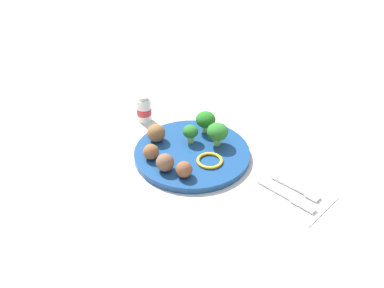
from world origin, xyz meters
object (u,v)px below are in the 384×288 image
(broccoli_floret_back_right, at_px, (206,120))
(meatball_front_right, at_px, (166,163))
(plate, at_px, (192,153))
(meatball_near_rim, at_px, (184,169))
(broccoli_floret_mid_left, at_px, (218,132))
(yogurt_bottle, at_px, (144,110))
(knife, at_px, (288,196))
(meatball_mid_left, at_px, (151,152))
(meatball_mid_right, at_px, (156,133))
(fork, at_px, (297,188))
(broccoli_floret_near_rim, at_px, (190,132))
(napkin, at_px, (290,193))
(pepper_ring_far_rim, at_px, (210,161))

(broccoli_floret_back_right, relative_size, meatball_front_right, 1.34)
(plate, relative_size, meatball_near_rim, 7.46)
(broccoli_floret_mid_left, xyz_separation_m, yogurt_bottle, (-0.24, -0.01, -0.02))
(knife, height_order, yogurt_bottle, yogurt_bottle)
(broccoli_floret_mid_left, distance_m, meatball_mid_left, 0.17)
(meatball_mid_right, relative_size, fork, 0.38)
(meatball_mid_left, height_order, knife, meatball_mid_left)
(broccoli_floret_near_rim, height_order, knife, broccoli_floret_near_rim)
(broccoli_floret_near_rim, bearing_deg, meatball_mid_right, -143.88)
(plate, height_order, napkin, plate)
(pepper_ring_far_rim, bearing_deg, broccoli_floret_near_rim, 157.88)
(plate, height_order, broccoli_floret_near_rim, broccoli_floret_near_rim)
(broccoli_floret_near_rim, relative_size, fork, 0.38)
(knife, bearing_deg, napkin, 107.27)
(broccoli_floret_mid_left, bearing_deg, yogurt_bottle, -176.38)
(fork, bearing_deg, broccoli_floret_back_right, 171.69)
(meatball_mid_left, bearing_deg, fork, 22.56)
(broccoli_floret_near_rim, relative_size, meatball_mid_right, 1.01)
(plate, height_order, meatball_near_rim, meatball_near_rim)
(napkin, bearing_deg, broccoli_floret_near_rim, -179.72)
(pepper_ring_far_rim, height_order, yogurt_bottle, yogurt_bottle)
(meatball_front_right, relative_size, knife, 0.28)
(broccoli_floret_back_right, xyz_separation_m, napkin, (0.28, -0.06, -0.05))
(meatball_front_right, bearing_deg, plate, 92.09)
(meatball_mid_left, xyz_separation_m, knife, (0.31, 0.09, -0.03))
(meatball_mid_left, relative_size, fork, 0.31)
(broccoli_floret_near_rim, xyz_separation_m, meatball_mid_left, (-0.03, -0.11, -0.01))
(broccoli_floret_back_right, xyz_separation_m, meatball_mid_left, (-0.03, -0.17, -0.02))
(plate, xyz_separation_m, meatball_mid_right, (-0.10, -0.02, 0.03))
(broccoli_floret_back_right, bearing_deg, meatball_mid_left, -98.73)
(broccoli_floret_back_right, height_order, yogurt_bottle, yogurt_bottle)
(plate, relative_size, meatball_mid_right, 6.18)
(knife, bearing_deg, meatball_mid_left, -163.10)
(broccoli_floret_back_right, height_order, napkin, broccoli_floret_back_right)
(meatball_near_rim, bearing_deg, broccoli_floret_back_right, 113.50)
(meatball_front_right, relative_size, napkin, 0.24)
(plate, distance_m, broccoli_floret_back_right, 0.10)
(fork, bearing_deg, napkin, -117.46)
(fork, bearing_deg, meatball_mid_right, -169.04)
(napkin, distance_m, yogurt_bottle, 0.46)
(meatball_near_rim, relative_size, meatball_mid_right, 0.83)
(meatball_front_right, distance_m, fork, 0.29)
(pepper_ring_far_rim, distance_m, yogurt_bottle, 0.27)
(broccoli_floret_mid_left, distance_m, knife, 0.24)
(broccoli_floret_back_right, bearing_deg, yogurt_bottle, -166.32)
(broccoli_floret_near_rim, height_order, meatball_mid_right, same)
(meatball_near_rim, xyz_separation_m, yogurt_bottle, (-0.25, 0.13, -0.00))
(meatball_mid_right, height_order, yogurt_bottle, yogurt_bottle)
(meatball_front_right, bearing_deg, broccoli_floret_back_right, 99.74)
(plate, distance_m, meatball_mid_left, 0.10)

